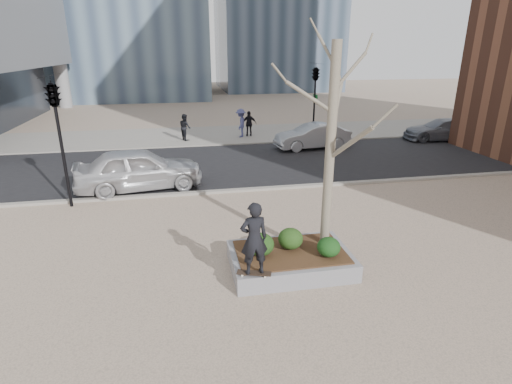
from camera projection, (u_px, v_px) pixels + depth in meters
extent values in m
plane|color=tan|center=(252.00, 272.00, 10.02)|extent=(120.00, 120.00, 0.00)
cube|color=black|center=(215.00, 165.00, 19.25)|extent=(60.00, 8.00, 0.02)
cube|color=gray|center=(204.00, 135.00, 25.72)|extent=(60.00, 6.00, 0.02)
cube|color=gray|center=(290.00, 260.00, 10.12)|extent=(3.00, 2.00, 0.45)
cube|color=#382314|center=(290.00, 252.00, 10.04)|extent=(2.70, 1.70, 0.04)
ellipsoid|color=#1A3F14|center=(261.00, 244.00, 9.77)|extent=(0.66, 0.66, 0.56)
ellipsoid|color=#163410|center=(290.00, 239.00, 10.10)|extent=(0.63, 0.63, 0.54)
ellipsoid|color=#143811|center=(329.00, 247.00, 9.73)|extent=(0.57, 0.57, 0.48)
imported|color=black|center=(254.00, 239.00, 8.72)|extent=(0.65, 0.45, 1.70)
imported|color=silver|center=(139.00, 169.00, 15.63)|extent=(5.09, 2.65, 1.65)
imported|color=#A0A3A8|center=(312.00, 136.00, 22.11)|extent=(4.26, 1.85, 1.36)
imported|color=slate|center=(441.00, 130.00, 24.14)|extent=(4.64, 2.52, 1.28)
imported|color=black|center=(185.00, 127.00, 24.10)|extent=(0.85, 0.94, 1.57)
imported|color=#414576|center=(241.00, 123.00, 24.91)|extent=(0.92, 1.26, 1.76)
imported|color=black|center=(249.00, 124.00, 25.18)|extent=(0.94, 0.44, 1.57)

